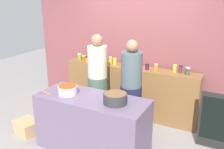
% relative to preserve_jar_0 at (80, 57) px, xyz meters
% --- Properties ---
extents(ground, '(12.00, 12.00, 0.00)m').
position_rel_preserve_jar_0_xyz_m(ground, '(1.18, -1.10, -1.06)').
color(ground, gray).
extents(storefront_wall, '(4.80, 0.12, 3.00)m').
position_rel_preserve_jar_0_xyz_m(storefront_wall, '(1.18, 0.35, 0.44)').
color(storefront_wall, brown).
rests_on(storefront_wall, ground).
extents(display_shelf, '(2.70, 0.36, 0.99)m').
position_rel_preserve_jar_0_xyz_m(display_shelf, '(1.18, -0.00, -0.56)').
color(display_shelf, brown).
rests_on(display_shelf, ground).
extents(prep_table, '(1.70, 0.70, 0.88)m').
position_rel_preserve_jar_0_xyz_m(prep_table, '(1.18, -1.40, -0.62)').
color(prep_table, '#60506A').
rests_on(prep_table, ground).
extents(preserve_jar_0, '(0.09, 0.09, 0.13)m').
position_rel_preserve_jar_0_xyz_m(preserve_jar_0, '(0.00, 0.00, 0.00)').
color(preserve_jar_0, olive).
rests_on(preserve_jar_0, display_shelf).
extents(preserve_jar_1, '(0.08, 0.08, 0.11)m').
position_rel_preserve_jar_0_xyz_m(preserve_jar_1, '(0.12, -0.01, -0.01)').
color(preserve_jar_1, '#874E10').
rests_on(preserve_jar_1, display_shelf).
extents(preserve_jar_2, '(0.08, 0.08, 0.10)m').
position_rel_preserve_jar_0_xyz_m(preserve_jar_2, '(0.24, -0.07, -0.01)').
color(preserve_jar_2, orange).
rests_on(preserve_jar_2, display_shelf).
extents(preserve_jar_3, '(0.07, 0.07, 0.13)m').
position_rel_preserve_jar_0_xyz_m(preserve_jar_3, '(0.42, 0.03, 0.00)').
color(preserve_jar_3, '#8B4B0F').
rests_on(preserve_jar_3, display_shelf).
extents(preserve_jar_4, '(0.07, 0.07, 0.14)m').
position_rel_preserve_jar_0_xyz_m(preserve_jar_4, '(0.74, 0.02, 0.01)').
color(preserve_jar_4, gold).
rests_on(preserve_jar_4, display_shelf).
extents(preserve_jar_5, '(0.07, 0.07, 0.14)m').
position_rel_preserve_jar_0_xyz_m(preserve_jar_5, '(0.87, -0.04, 0.01)').
color(preserve_jar_5, gold).
rests_on(preserve_jar_5, display_shelf).
extents(preserve_jar_6, '(0.09, 0.09, 0.10)m').
position_rel_preserve_jar_0_xyz_m(preserve_jar_6, '(1.02, 0.03, -0.01)').
color(preserve_jar_6, brown).
rests_on(preserve_jar_6, display_shelf).
extents(preserve_jar_7, '(0.09, 0.09, 0.11)m').
position_rel_preserve_jar_0_xyz_m(preserve_jar_7, '(1.14, 0.04, -0.01)').
color(preserve_jar_7, olive).
rests_on(preserve_jar_7, display_shelf).
extents(preserve_jar_8, '(0.08, 0.08, 0.10)m').
position_rel_preserve_jar_0_xyz_m(preserve_jar_8, '(1.26, -0.00, -0.01)').
color(preserve_jar_8, yellow).
rests_on(preserve_jar_8, display_shelf).
extents(preserve_jar_9, '(0.07, 0.07, 0.10)m').
position_rel_preserve_jar_0_xyz_m(preserve_jar_9, '(1.54, -0.03, -0.01)').
color(preserve_jar_9, '#501445').
rests_on(preserve_jar_9, display_shelf).
extents(preserve_jar_10, '(0.07, 0.07, 0.13)m').
position_rel_preserve_jar_0_xyz_m(preserve_jar_10, '(1.71, -0.04, 0.00)').
color(preserve_jar_10, orange).
rests_on(preserve_jar_10, display_shelf).
extents(preserve_jar_11, '(0.07, 0.07, 0.14)m').
position_rel_preserve_jar_0_xyz_m(preserve_jar_11, '(2.03, 0.05, 0.01)').
color(preserve_jar_11, gold).
rests_on(preserve_jar_11, display_shelf).
extents(preserve_jar_12, '(0.07, 0.07, 0.14)m').
position_rel_preserve_jar_0_xyz_m(preserve_jar_12, '(2.14, 0.04, 0.00)').
color(preserve_jar_12, '#58244C').
rests_on(preserve_jar_12, display_shelf).
extents(preserve_jar_13, '(0.08, 0.08, 0.13)m').
position_rel_preserve_jar_0_xyz_m(preserve_jar_13, '(2.27, 0.00, 0.00)').
color(preserve_jar_13, '#39442C').
rests_on(preserve_jar_13, display_shelf).
extents(cooking_pot_left, '(0.30, 0.30, 0.14)m').
position_rel_preserve_jar_0_xyz_m(cooking_pot_left, '(0.78, -1.45, -0.11)').
color(cooking_pot_left, '#B7B7BC').
rests_on(cooking_pot_left, prep_table).
extents(cooking_pot_center, '(0.34, 0.34, 0.15)m').
position_rel_preserve_jar_0_xyz_m(cooking_pot_center, '(1.58, -1.41, -0.11)').
color(cooking_pot_center, '#2D2D2D').
rests_on(cooking_pot_center, prep_table).
extents(wooden_spoon, '(0.26, 0.10, 0.02)m').
position_rel_preserve_jar_0_xyz_m(wooden_spoon, '(0.46, -1.59, -0.17)').
color(wooden_spoon, '#9E703D').
rests_on(wooden_spoon, prep_table).
extents(cook_with_tongs, '(0.36, 0.36, 1.68)m').
position_rel_preserve_jar_0_xyz_m(cook_with_tongs, '(0.81, -0.61, -0.29)').
color(cook_with_tongs, '#435D50').
rests_on(cook_with_tongs, ground).
extents(cook_in_cap, '(0.35, 0.35, 1.67)m').
position_rel_preserve_jar_0_xyz_m(cook_in_cap, '(1.54, -0.78, -0.30)').
color(cook_in_cap, '#191D37').
rests_on(cook_in_cap, ground).
extents(bread_crate, '(0.47, 0.41, 0.24)m').
position_rel_preserve_jar_0_xyz_m(bread_crate, '(-0.09, -1.54, -0.94)').
color(bread_crate, tan).
rests_on(bread_crate, ground).
extents(chalkboard_sign, '(0.44, 0.05, 0.92)m').
position_rel_preserve_jar_0_xyz_m(chalkboard_sign, '(2.82, -0.50, -0.59)').
color(chalkboard_sign, black).
rests_on(chalkboard_sign, ground).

